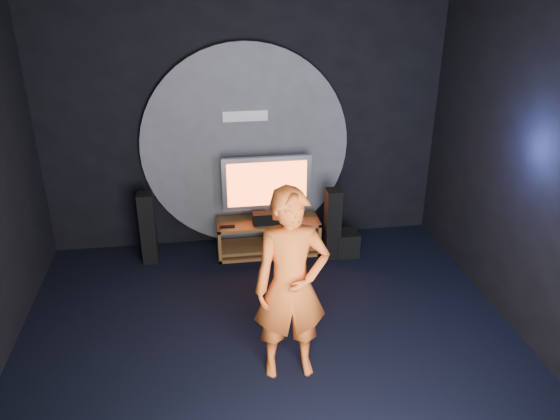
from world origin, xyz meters
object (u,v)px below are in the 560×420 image
object	(u,v)px
subwoofer	(346,243)
player	(291,286)
media_console	(269,238)
tower_speaker_left	(148,228)
tv	(267,185)
tower_speaker_right	(332,224)

from	to	relation	value
subwoofer	player	size ratio (longest dim) A/B	0.18
media_console	subwoofer	xyz separation A→B (m)	(0.98, -0.21, -0.04)
tower_speaker_left	player	bearing A→B (deg)	-58.04
media_console	tv	size ratio (longest dim) A/B	1.17
tower_speaker_left	subwoofer	distance (m)	2.49
media_console	tower_speaker_right	size ratio (longest dim) A/B	1.41
media_console	subwoofer	bearing A→B (deg)	-11.96
tower_speaker_right	subwoofer	size ratio (longest dim) A/B	2.90
tv	player	distance (m)	2.31
media_console	tower_speaker_left	xyz separation A→B (m)	(-1.49, -0.01, 0.26)
tower_speaker_left	tower_speaker_right	size ratio (longest dim) A/B	1.00
tv	tower_speaker_left	size ratio (longest dim) A/B	1.21
tower_speaker_left	tower_speaker_right	distance (m)	2.28
media_console	tower_speaker_right	distance (m)	0.85
tv	tower_speaker_right	distance (m)	0.95
media_console	tower_speaker_right	xyz separation A→B (m)	(0.77, -0.24, 0.26)
tower_speaker_right	player	distance (m)	2.23
tower_speaker_left	subwoofer	world-z (taller)	tower_speaker_left
tower_speaker_left	tv	bearing A→B (deg)	2.95
subwoofer	player	xyz separation A→B (m)	(-1.08, -2.03, 0.74)
media_console	tower_speaker_right	world-z (taller)	tower_speaker_right
subwoofer	tv	bearing A→B (deg)	164.44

